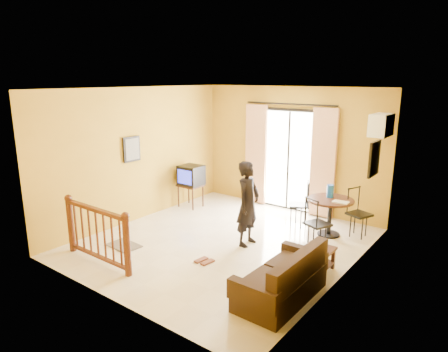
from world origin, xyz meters
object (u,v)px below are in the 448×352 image
Objects in this scene: television at (191,175)px; standing_person at (248,204)px; sofa at (284,281)px; dining_table at (330,207)px; coffee_table at (313,259)px.

television is 0.33× the size of standing_person.
standing_person is (2.26, -1.00, 0.01)m from television.
television is 4.39m from sofa.
sofa is at bearing -80.48° from dining_table.
standing_person reaches higher than dining_table.
standing_person is (-1.46, 0.35, 0.53)m from coffee_table.
coffee_table is at bearing -107.50° from standing_person.
coffee_table is (3.72, -1.36, -0.52)m from television.
television reaches higher than coffee_table.
dining_table is (3.28, 0.31, -0.19)m from television.
standing_person reaches higher than television.
standing_person reaches higher than sofa.
coffee_table is at bearing -21.34° from television.
dining_table is 2.64m from sofa.
television is 3.99m from coffee_table.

